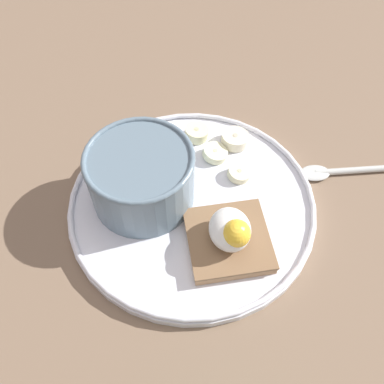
# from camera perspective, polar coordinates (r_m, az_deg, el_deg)

# --- Properties ---
(ground_plane) EXTENTS (1.20, 1.20, 0.02)m
(ground_plane) POSITION_cam_1_polar(r_m,az_deg,el_deg) (0.50, 0.00, -2.68)
(ground_plane) COLOR #79614C
(ground_plane) RESTS_ON ground
(plate) EXTENTS (0.28, 0.28, 0.02)m
(plate) POSITION_cam_1_polar(r_m,az_deg,el_deg) (0.48, 0.00, -1.52)
(plate) COLOR white
(plate) RESTS_ON ground_plane
(oatmeal_bowl) EXTENTS (0.12, 0.12, 0.07)m
(oatmeal_bowl) POSITION_cam_1_polar(r_m,az_deg,el_deg) (0.46, -6.77, 1.99)
(oatmeal_bowl) COLOR slate
(oatmeal_bowl) RESTS_ON plate
(toast_slice) EXTENTS (0.09, 0.09, 0.01)m
(toast_slice) POSITION_cam_1_polar(r_m,az_deg,el_deg) (0.45, 4.87, -6.40)
(toast_slice) COLOR #856444
(toast_slice) RESTS_ON plate
(poached_egg) EXTENTS (0.05, 0.04, 0.04)m
(poached_egg) POSITION_cam_1_polar(r_m,az_deg,el_deg) (0.43, 5.28, -5.11)
(poached_egg) COLOR white
(poached_egg) RESTS_ON toast_slice
(banana_slice_front) EXTENTS (0.03, 0.04, 0.02)m
(banana_slice_front) POSITION_cam_1_polar(r_m,az_deg,el_deg) (0.52, 3.10, 5.21)
(banana_slice_front) COLOR #EDECBA
(banana_slice_front) RESTS_ON plate
(banana_slice_left) EXTENTS (0.03, 0.04, 0.01)m
(banana_slice_left) POSITION_cam_1_polar(r_m,az_deg,el_deg) (0.50, 6.30, 2.52)
(banana_slice_left) COLOR beige
(banana_slice_left) RESTS_ON plate
(banana_slice_back) EXTENTS (0.04, 0.05, 0.02)m
(banana_slice_back) POSITION_cam_1_polar(r_m,az_deg,el_deg) (0.53, 5.74, 7.05)
(banana_slice_back) COLOR #EEE5C3
(banana_slice_back) RESTS_ON plate
(banana_slice_right) EXTENTS (0.03, 0.03, 0.02)m
(banana_slice_right) POSITION_cam_1_polar(r_m,az_deg,el_deg) (0.54, 0.61, 7.89)
(banana_slice_right) COLOR #EDEAB4
(banana_slice_right) RESTS_ON plate
(spoon) EXTENTS (0.03, 0.11, 0.01)m
(spoon) POSITION_cam_1_polar(r_m,az_deg,el_deg) (0.54, 18.25, 2.58)
(spoon) COLOR silver
(spoon) RESTS_ON ground_plane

